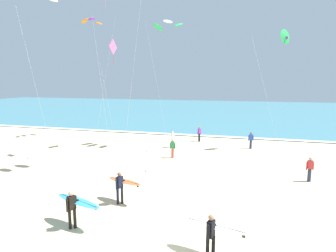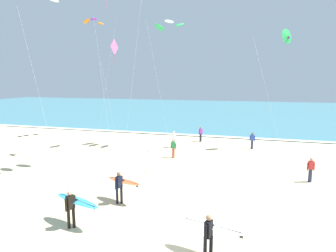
{
  "view_description": "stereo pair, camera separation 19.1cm",
  "coord_description": "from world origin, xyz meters",
  "px_view_note": "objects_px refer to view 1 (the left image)",
  "views": [
    {
      "loc": [
        3.66,
        -9.5,
        6.35
      ],
      "look_at": [
        -0.92,
        7.11,
        3.61
      ],
      "focal_mm": 30.42,
      "sensor_mm": 36.0,
      "label": 1
    },
    {
      "loc": [
        3.84,
        -9.45,
        6.35
      ],
      "look_at": [
        -0.92,
        7.11,
        3.61
      ],
      "focal_mm": 30.42,
      "sensor_mm": 36.0,
      "label": 2
    }
  ],
  "objects_px": {
    "surfer_trailing": "(75,204)",
    "kite_diamond_amber_low": "(105,2)",
    "bystander_red_top": "(310,169)",
    "bystander_white_top": "(173,139)",
    "bystander_green_top": "(173,148)",
    "surfer_lead": "(213,230)",
    "kite_delta_emerald_far": "(285,37)",
    "bystander_purple_top": "(199,134)",
    "kite_arc_violet_high": "(92,21)",
    "bystander_blue_top": "(251,140)",
    "surfer_third": "(122,184)",
    "kite_arc_ivory_mid": "(168,25)",
    "kite_diamond_rose_distant": "(113,50)"
  },
  "relations": [
    {
      "from": "surfer_third",
      "to": "bystander_blue_top",
      "type": "height_order",
      "value": "surfer_third"
    },
    {
      "from": "bystander_white_top",
      "to": "kite_diamond_rose_distant",
      "type": "bearing_deg",
      "value": -170.15
    },
    {
      "from": "bystander_white_top",
      "to": "bystander_purple_top",
      "type": "bearing_deg",
      "value": 58.07
    },
    {
      "from": "surfer_third",
      "to": "kite_arc_violet_high",
      "type": "xyz_separation_m",
      "value": [
        -10.94,
        16.72,
        11.87
      ]
    },
    {
      "from": "surfer_trailing",
      "to": "kite_delta_emerald_far",
      "type": "bearing_deg",
      "value": 60.71
    },
    {
      "from": "kite_diamond_amber_low",
      "to": "bystander_blue_top",
      "type": "height_order",
      "value": "kite_diamond_amber_low"
    },
    {
      "from": "surfer_third",
      "to": "bystander_red_top",
      "type": "height_order",
      "value": "surfer_third"
    },
    {
      "from": "surfer_trailing",
      "to": "kite_diamond_amber_low",
      "type": "height_order",
      "value": "kite_diamond_amber_low"
    },
    {
      "from": "kite_delta_emerald_far",
      "to": "kite_diamond_amber_low",
      "type": "distance_m",
      "value": 16.03
    },
    {
      "from": "bystander_purple_top",
      "to": "bystander_red_top",
      "type": "bearing_deg",
      "value": -49.44
    },
    {
      "from": "bystander_red_top",
      "to": "bystander_green_top",
      "type": "xyz_separation_m",
      "value": [
        -9.82,
        3.15,
        0.0
      ]
    },
    {
      "from": "surfer_trailing",
      "to": "bystander_blue_top",
      "type": "bearing_deg",
      "value": 66.24
    },
    {
      "from": "surfer_trailing",
      "to": "bystander_red_top",
      "type": "bearing_deg",
      "value": 38.97
    },
    {
      "from": "bystander_white_top",
      "to": "bystander_green_top",
      "type": "bearing_deg",
      "value": -75.47
    },
    {
      "from": "surfer_third",
      "to": "bystander_purple_top",
      "type": "bearing_deg",
      "value": 84.93
    },
    {
      "from": "kite_arc_violet_high",
      "to": "bystander_red_top",
      "type": "xyz_separation_m",
      "value": [
        21.11,
        -10.61,
        -12.11
      ]
    },
    {
      "from": "surfer_trailing",
      "to": "bystander_blue_top",
      "type": "xyz_separation_m",
      "value": [
        7.57,
        17.21,
        -0.24
      ]
    },
    {
      "from": "surfer_third",
      "to": "bystander_white_top",
      "type": "xyz_separation_m",
      "value": [
        -0.62,
        12.98,
        -0.23
      ]
    },
    {
      "from": "kite_arc_violet_high",
      "to": "kite_diamond_amber_low",
      "type": "relative_size",
      "value": 0.95
    },
    {
      "from": "surfer_trailing",
      "to": "kite_arc_violet_high",
      "type": "bearing_deg",
      "value": 117.15
    },
    {
      "from": "surfer_third",
      "to": "kite_arc_violet_high",
      "type": "bearing_deg",
      "value": 123.2
    },
    {
      "from": "bystander_red_top",
      "to": "kite_diamond_rose_distant",
      "type": "bearing_deg",
      "value": 160.13
    },
    {
      "from": "kite_arc_violet_high",
      "to": "bystander_green_top",
      "type": "distance_m",
      "value": 18.15
    },
    {
      "from": "surfer_trailing",
      "to": "kite_diamond_rose_distant",
      "type": "xyz_separation_m",
      "value": [
        -5.26,
        14.86,
        8.2
      ]
    },
    {
      "from": "surfer_third",
      "to": "kite_arc_ivory_mid",
      "type": "distance_m",
      "value": 17.71
    },
    {
      "from": "kite_diamond_rose_distant",
      "to": "bystander_blue_top",
      "type": "distance_m",
      "value": 15.54
    },
    {
      "from": "surfer_lead",
      "to": "bystander_purple_top",
      "type": "distance_m",
      "value": 20.08
    },
    {
      "from": "bystander_white_top",
      "to": "surfer_lead",
      "type": "bearing_deg",
      "value": -70.72
    },
    {
      "from": "surfer_lead",
      "to": "kite_arc_violet_high",
      "type": "distance_m",
      "value": 28.38
    },
    {
      "from": "surfer_third",
      "to": "bystander_green_top",
      "type": "relative_size",
      "value": 1.41
    },
    {
      "from": "bystander_green_top",
      "to": "bystander_blue_top",
      "type": "distance_m",
      "value": 8.12
    },
    {
      "from": "kite_delta_emerald_far",
      "to": "bystander_white_top",
      "type": "height_order",
      "value": "kite_delta_emerald_far"
    },
    {
      "from": "bystander_blue_top",
      "to": "kite_arc_ivory_mid",
      "type": "bearing_deg",
      "value": -178.36
    },
    {
      "from": "kite_arc_ivory_mid",
      "to": "bystander_blue_top",
      "type": "height_order",
      "value": "kite_arc_ivory_mid"
    },
    {
      "from": "kite_delta_emerald_far",
      "to": "bystander_white_top",
      "type": "xyz_separation_m",
      "value": [
        -9.86,
        -2.28,
        -9.45
      ]
    },
    {
      "from": "surfer_trailing",
      "to": "kite_arc_ivory_mid",
      "type": "xyz_separation_m",
      "value": [
        -0.49,
        16.98,
        10.57
      ]
    },
    {
      "from": "bystander_blue_top",
      "to": "bystander_white_top",
      "type": "height_order",
      "value": "same"
    },
    {
      "from": "kite_diamond_amber_low",
      "to": "surfer_lead",
      "type": "bearing_deg",
      "value": -50.24
    },
    {
      "from": "surfer_trailing",
      "to": "kite_diamond_rose_distant",
      "type": "relative_size",
      "value": 0.26
    },
    {
      "from": "bystander_purple_top",
      "to": "kite_delta_emerald_far",
      "type": "bearing_deg",
      "value": -7.59
    },
    {
      "from": "surfer_third",
      "to": "bystander_white_top",
      "type": "relative_size",
      "value": 1.41
    },
    {
      "from": "surfer_lead",
      "to": "bystander_white_top",
      "type": "relative_size",
      "value": 1.63
    },
    {
      "from": "kite_diamond_rose_distant",
      "to": "bystander_blue_top",
      "type": "height_order",
      "value": "kite_diamond_rose_distant"
    },
    {
      "from": "bystander_blue_top",
      "to": "bystander_purple_top",
      "type": "bearing_deg",
      "value": 159.65
    },
    {
      "from": "surfer_trailing",
      "to": "bystander_red_top",
      "type": "relative_size",
      "value": 1.64
    },
    {
      "from": "kite_diamond_rose_distant",
      "to": "kite_delta_emerald_far",
      "type": "bearing_deg",
      "value": 11.87
    },
    {
      "from": "kite_arc_ivory_mid",
      "to": "bystander_red_top",
      "type": "height_order",
      "value": "kite_arc_ivory_mid"
    },
    {
      "from": "surfer_lead",
      "to": "surfer_third",
      "type": "relative_size",
      "value": 1.16
    },
    {
      "from": "kite_diamond_amber_low",
      "to": "bystander_blue_top",
      "type": "xyz_separation_m",
      "value": [
        12.06,
        5.15,
        -11.92
      ]
    },
    {
      "from": "surfer_trailing",
      "to": "bystander_red_top",
      "type": "height_order",
      "value": "surfer_trailing"
    }
  ]
}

